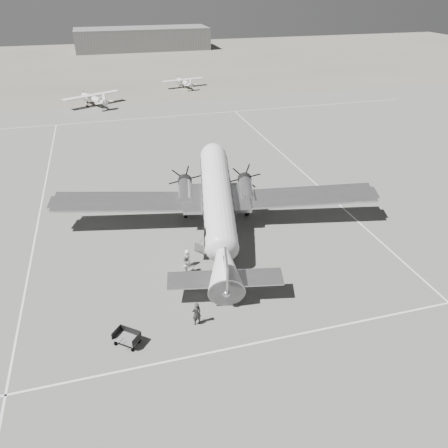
# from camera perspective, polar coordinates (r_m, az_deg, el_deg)

# --- Properties ---
(ground) EXTENTS (260.00, 260.00, 0.00)m
(ground) POSITION_cam_1_polar(r_m,az_deg,el_deg) (40.77, 1.58, -0.99)
(ground) COLOR slate
(ground) RESTS_ON ground
(taxi_line_near) EXTENTS (60.00, 0.15, 0.01)m
(taxi_line_near) POSITION_cam_1_polar(r_m,az_deg,el_deg) (30.33, 9.56, -14.04)
(taxi_line_near) COLOR silver
(taxi_line_near) RESTS_ON ground
(taxi_line_right) EXTENTS (0.15, 80.00, 0.01)m
(taxi_line_right) POSITION_cam_1_polar(r_m,az_deg,el_deg) (45.37, 16.23, 1.13)
(taxi_line_right) COLOR silver
(taxi_line_right) RESTS_ON ground
(taxi_line_left) EXTENTS (0.15, 60.00, 0.01)m
(taxi_line_left) POSITION_cam_1_polar(r_m,az_deg,el_deg) (48.75, -22.83, 1.96)
(taxi_line_left) COLOR silver
(taxi_line_left) RESTS_ON ground
(taxi_line_horizon) EXTENTS (90.00, 0.15, 0.01)m
(taxi_line_horizon) POSITION_cam_1_polar(r_m,az_deg,el_deg) (77.08, -7.40, 13.75)
(taxi_line_horizon) COLOR silver
(taxi_line_horizon) RESTS_ON ground
(grass_infield) EXTENTS (260.00, 90.00, 0.01)m
(grass_infield) POSITION_cam_1_polar(r_m,az_deg,el_deg) (130.58, -11.48, 19.91)
(grass_infield) COLOR #666356
(grass_infield) RESTS_ON ground
(hangar_main) EXTENTS (42.00, 14.00, 6.60)m
(hangar_main) POSITION_cam_1_polar(r_m,az_deg,el_deg) (155.26, -10.60, 22.69)
(hangar_main) COLOR slate
(hangar_main) RESTS_ON ground
(dc3_airliner) EXTENTS (34.41, 27.09, 5.86)m
(dc3_airliner) POSITION_cam_1_polar(r_m,az_deg,el_deg) (38.89, -0.79, 2.34)
(dc3_airliner) COLOR #BBBBBD
(dc3_airliner) RESTS_ON ground
(light_plane_left) EXTENTS (13.68, 12.79, 2.25)m
(light_plane_left) POSITION_cam_1_polar(r_m,az_deg,el_deg) (86.32, -16.69, 15.27)
(light_plane_left) COLOR silver
(light_plane_left) RESTS_ON ground
(light_plane_right) EXTENTS (10.47, 9.14, 1.90)m
(light_plane_right) POSITION_cam_1_polar(r_m,az_deg,el_deg) (98.28, -5.24, 17.86)
(light_plane_right) COLOR silver
(light_plane_right) RESTS_ON ground
(baggage_cart_near) EXTENTS (1.56, 1.19, 0.82)m
(baggage_cart_near) POSITION_cam_1_polar(r_m,az_deg,el_deg) (33.79, -4.81, -7.51)
(baggage_cart_near) COLOR #5A5A5A
(baggage_cart_near) RESTS_ON ground
(baggage_cart_far) EXTENTS (2.09, 2.02, 0.97)m
(baggage_cart_far) POSITION_cam_1_polar(r_m,az_deg,el_deg) (29.67, -12.58, -14.35)
(baggage_cart_far) COLOR #5A5A5A
(baggage_cart_far) RESTS_ON ground
(ground_crew) EXTENTS (0.74, 0.57, 1.80)m
(ground_crew) POSITION_cam_1_polar(r_m,az_deg,el_deg) (30.17, -3.60, -11.58)
(ground_crew) COLOR #2C2C2C
(ground_crew) RESTS_ON ground
(ramp_agent) EXTENTS (0.65, 0.83, 1.67)m
(ramp_agent) POSITION_cam_1_polar(r_m,az_deg,el_deg) (34.95, -4.83, -5.24)
(ramp_agent) COLOR #A9A9A7
(ramp_agent) RESTS_ON ground
(passenger) EXTENTS (0.55, 0.78, 1.52)m
(passenger) POSITION_cam_1_polar(r_m,az_deg,el_deg) (35.80, -4.82, -4.44)
(passenger) COLOR silver
(passenger) RESTS_ON ground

